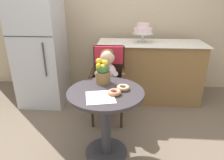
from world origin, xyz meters
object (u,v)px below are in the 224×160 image
flower_vase (103,72)px  donut_mid (123,88)px  refrigerator (40,48)px  seated_child (107,73)px  cafe_table (106,111)px  wicker_chair (109,72)px  donut_front (114,92)px  tiered_cake_stand (143,30)px

flower_vase → donut_mid: bearing=-36.2°
donut_mid → refrigerator: refrigerator is taller
seated_child → refrigerator: 1.16m
cafe_table → wicker_chair: wicker_chair is taller
donut_front → seated_child: bearing=100.4°
wicker_chair → flower_vase: (-0.01, -0.54, 0.19)m
seated_child → tiered_cake_stand: size_ratio=2.42×
donut_mid → tiered_cake_stand: tiered_cake_stand is taller
donut_mid → refrigerator: bearing=138.9°
seated_child → donut_front: bearing=-79.6°
wicker_chair → seated_child: (0.00, -0.16, 0.04)m
refrigerator → donut_front: bearing=-45.7°
cafe_table → seated_child: seated_child is taller
seated_child → flower_vase: bearing=-92.0°
donut_mid → tiered_cake_stand: size_ratio=0.41×
wicker_chair → tiered_cake_stand: (0.45, 0.57, 0.44)m
seated_child → donut_mid: 0.57m
flower_vase → tiered_cake_stand: 1.22m
wicker_chair → donut_front: 0.81m
flower_vase → tiered_cake_stand: bearing=67.3°
wicker_chair → tiered_cake_stand: bearing=46.5°
cafe_table → flower_vase: (-0.05, 0.19, 0.33)m
wicker_chair → donut_mid: size_ratio=7.73×
refrigerator → flower_vase: bearing=-42.1°
donut_front → wicker_chair: bearing=98.4°
donut_mid → donut_front: bearing=-126.3°
donut_front → flower_vase: 0.30m
tiered_cake_stand → donut_front: bearing=-103.7°
wicker_chair → donut_mid: 0.72m
cafe_table → donut_front: donut_front is taller
refrigerator → wicker_chair: bearing=-19.9°
tiered_cake_stand → cafe_table: bearing=-107.8°
donut_mid → tiered_cake_stand: (0.25, 1.26, 0.34)m
wicker_chair → seated_child: 0.16m
cafe_table → donut_mid: size_ratio=5.84×
donut_mid → flower_vase: (-0.21, 0.15, 0.09)m
wicker_chair → seated_child: bearing=-95.1°
flower_vase → refrigerator: (-1.00, 0.91, 0.02)m
wicker_chair → cafe_table: bearing=-92.5°
flower_vase → tiered_cake_stand: tiered_cake_stand is taller
wicker_chair → seated_child: seated_child is taller
wicker_chair → flower_vase: 0.57m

